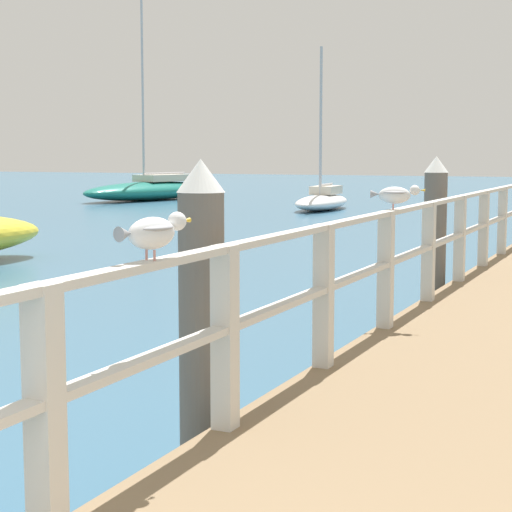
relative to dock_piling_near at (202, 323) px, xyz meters
The scene contains 7 objects.
pier_railing 8.90m from the dock_piling_near, 87.55° to the left, with size 0.12×25.02×1.01m.
dock_piling_near is the anchor object (origin of this frame).
dock_piling_far 6.14m from the dock_piling_near, 90.00° to the left, with size 0.29×0.29×2.00m.
seagull_foreground 1.42m from the dock_piling_near, 72.20° to the right, with size 0.22×0.47×0.21m.
seagull_background 3.01m from the dock_piling_near, 82.40° to the left, with size 0.46×0.24×0.21m.
boat_2 34.00m from the dock_piling_near, 121.66° to the left, with size 3.69×8.04×10.12m.
boat_4 27.01m from the dock_piling_near, 108.60° to the left, with size 1.80×4.68×5.79m.
Camera 1 is at (0.66, -0.32, 2.03)m, focal length 62.20 mm.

